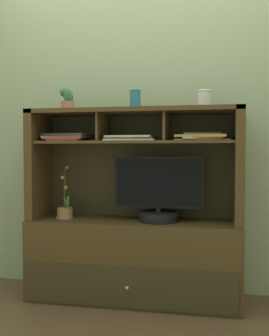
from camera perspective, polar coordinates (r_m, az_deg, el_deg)
The scene contains 11 objects.
floor_plane at distance 3.14m, azimuth 0.00°, elevation -17.50°, with size 6.00×6.00×0.02m, color brown.
back_wall at distance 3.22m, azimuth 0.92°, elevation 8.48°, with size 6.00×0.02×2.80m, color #99AA81.
media_console at distance 3.02m, azimuth 0.02°, elevation -9.71°, with size 1.49×0.49×1.35m.
tv_monitor at distance 2.92m, azimuth 3.28°, elevation -3.82°, with size 0.62×0.27×0.45m.
potted_orchid at distance 3.11m, azimuth -9.45°, elevation -5.83°, with size 0.13×0.13×0.38m.
magazine_stack_left at distance 2.88m, azimuth 9.15°, elevation 4.19°, with size 0.36×0.29×0.05m.
magazine_stack_centre at distance 2.93m, azimuth -0.55°, elevation 4.06°, with size 0.37×0.29×0.04m.
magazine_stack_right at distance 3.05m, azimuth -9.23°, elevation 4.15°, with size 0.35×0.26×0.05m.
potted_succulent at distance 3.08m, azimuth -9.12°, elevation 9.15°, with size 0.11×0.11×0.16m.
ceramic_vase at distance 2.93m, azimuth 9.52°, elevation 9.25°, with size 0.10×0.10×0.12m.
accent_vase at distance 3.00m, azimuth 0.10°, elevation 9.28°, with size 0.08×0.08×0.14m.
Camera 1 is at (0.58, -2.89, 1.06)m, focal length 44.77 mm.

